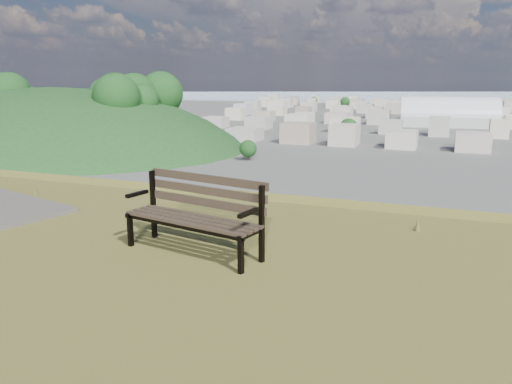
% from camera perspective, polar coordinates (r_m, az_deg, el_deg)
% --- Properties ---
extents(park_bench, '(1.74, 0.86, 0.87)m').
position_cam_1_polar(park_bench, '(5.72, -6.77, -2.09)').
color(park_bench, '#3B3222').
rests_on(park_bench, hilltop_mesa).
extents(grass_tufts, '(12.49, 7.38, 0.26)m').
position_cam_1_polar(grass_tufts, '(5.06, -23.21, -9.69)').
color(grass_tufts, brown).
rests_on(grass_tufts, hilltop_mesa).
extents(arena, '(53.72, 26.77, 21.90)m').
position_cam_1_polar(arena, '(306.29, 21.10, 7.97)').
color(arena, '#B7B6B2').
rests_on(arena, ground).
extents(green_wooded_hill, '(182.88, 146.30, 91.44)m').
position_cam_1_polar(green_wooded_hill, '(218.67, -21.91, 4.93)').
color(green_wooded_hill, '#183F17').
rests_on(green_wooded_hill, ground).
extents(city_blocks, '(395.00, 361.00, 7.00)m').
position_cam_1_polar(city_blocks, '(398.58, 21.13, 8.68)').
color(city_blocks, beige).
rests_on(city_blocks, ground).
extents(city_trees, '(406.52, 387.20, 9.98)m').
position_cam_1_polar(city_trees, '(324.50, 16.30, 8.48)').
color(city_trees, '#332519').
rests_on(city_trees, ground).
extents(bay_water, '(2400.00, 700.00, 0.12)m').
position_cam_1_polar(bay_water, '(903.84, 21.49, 10.32)').
color(bay_water, '#8298A6').
rests_on(bay_water, ground).
extents(far_hills, '(2050.00, 340.00, 60.00)m').
position_cam_1_polar(far_hills, '(1407.80, 19.16, 12.15)').
color(far_hills, '#98ACBD').
rests_on(far_hills, ground).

